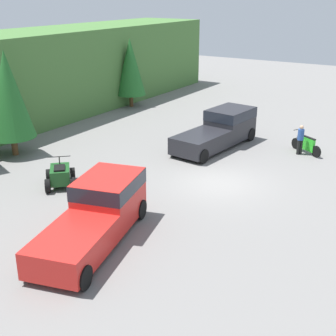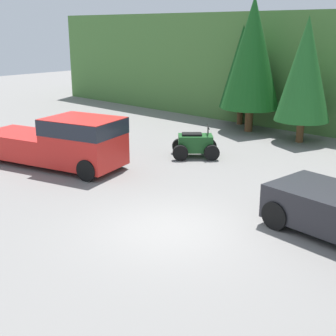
% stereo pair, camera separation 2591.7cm
% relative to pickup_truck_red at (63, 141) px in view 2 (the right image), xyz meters
% --- Properties ---
extents(ground_plane, '(80.00, 80.00, 0.00)m').
position_rel_pickup_truck_red_xyz_m(ground_plane, '(6.73, -1.49, -1.02)').
color(ground_plane, slate).
extents(tree_left, '(2.28, 2.28, 5.19)m').
position_rel_pickup_truck_red_xyz_m(tree_left, '(0.21, 11.25, 2.03)').
color(tree_left, brown).
rests_on(tree_left, ground_plane).
extents(tree_mid_left, '(2.88, 2.88, 6.54)m').
position_rel_pickup_truck_red_xyz_m(tree_mid_left, '(1.57, 10.05, 2.83)').
color(tree_mid_left, brown).
rests_on(tree_mid_left, ground_plane).
extents(tree_mid_right, '(2.45, 2.45, 5.56)m').
position_rel_pickup_truck_red_xyz_m(tree_mid_right, '(4.57, 9.68, 2.25)').
color(tree_mid_right, brown).
rests_on(tree_mid_right, ground_plane).
extents(pickup_truck_red, '(6.14, 3.43, 1.96)m').
position_rel_pickup_truck_red_xyz_m(pickup_truck_red, '(0.00, 0.00, 0.00)').
color(pickup_truck_red, red).
rests_on(pickup_truck_red, ground_plane).
extents(quad_atv, '(2.25, 2.23, 1.26)m').
position_rel_pickup_truck_red_xyz_m(quad_atv, '(2.67, 4.48, -0.52)').
color(quad_atv, black).
rests_on(quad_atv, ground_plane).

